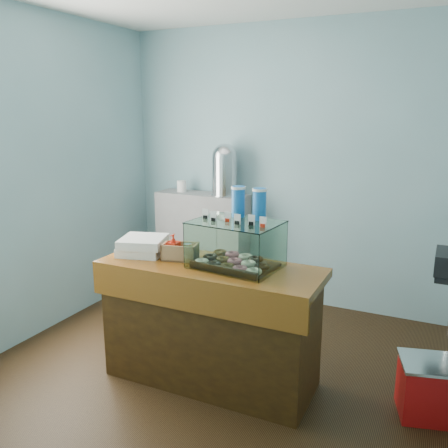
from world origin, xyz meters
The scene contains 9 objects.
ground centered at (0.00, 0.00, 0.00)m, with size 3.50×3.50×0.00m, color black.
room_shell centered at (0.03, 0.01, 1.71)m, with size 3.54×3.04×2.82m.
counter centered at (0.00, -0.25, 0.46)m, with size 1.60×0.60×0.90m.
back_shelf centered at (-0.90, 1.32, 0.55)m, with size 1.00×0.32×1.10m, color gray.
display_case centered at (0.18, -0.18, 1.07)m, with size 0.63×0.49×0.54m.
condiment_crate centered at (-0.26, -0.23, 0.97)m, with size 0.28×0.20×0.19m.
pastry_boxes centered at (-0.58, -0.23, 0.96)m, with size 0.41×0.40×0.13m.
coffee_urn centered at (-0.63, 1.32, 1.38)m, with size 0.29×0.29×0.53m.
red_cooler centered at (1.51, -0.01, 0.19)m, with size 0.51×0.44×0.39m.
Camera 1 is at (1.46, -3.08, 1.96)m, focal length 38.00 mm.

